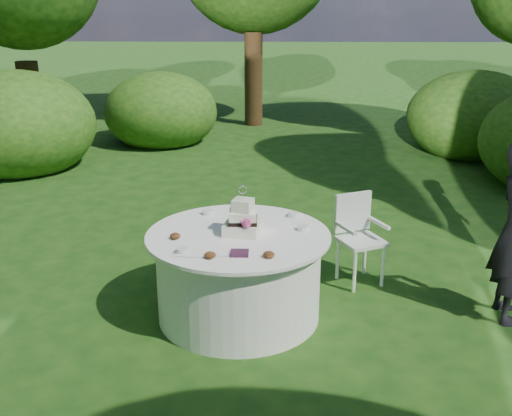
{
  "coord_description": "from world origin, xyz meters",
  "views": [
    {
      "loc": [
        0.28,
        -4.69,
        2.6
      ],
      "look_at": [
        0.15,
        0.0,
        1.0
      ],
      "focal_mm": 42.0,
      "sensor_mm": 36.0,
      "label": 1
    }
  ],
  "objects_px": {
    "napkins": "(240,253)",
    "table": "(239,275)",
    "chair": "(358,231)",
    "cake": "(243,221)"
  },
  "relations": [
    {
      "from": "napkins",
      "to": "chair",
      "type": "height_order",
      "value": "chair"
    },
    {
      "from": "napkins",
      "to": "table",
      "type": "bearing_deg",
      "value": 94.59
    },
    {
      "from": "napkins",
      "to": "table",
      "type": "relative_size",
      "value": 0.09
    },
    {
      "from": "napkins",
      "to": "table",
      "type": "distance_m",
      "value": 0.59
    },
    {
      "from": "chair",
      "to": "napkins",
      "type": "bearing_deg",
      "value": -132.43
    },
    {
      "from": "table",
      "to": "cake",
      "type": "distance_m",
      "value": 0.5
    },
    {
      "from": "chair",
      "to": "table",
      "type": "bearing_deg",
      "value": -146.17
    },
    {
      "from": "table",
      "to": "chair",
      "type": "distance_m",
      "value": 1.35
    },
    {
      "from": "table",
      "to": "napkins",
      "type": "bearing_deg",
      "value": -85.41
    },
    {
      "from": "napkins",
      "to": "chair",
      "type": "xyz_separation_m",
      "value": [
        1.08,
        1.18,
        -0.26
      ]
    }
  ]
}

